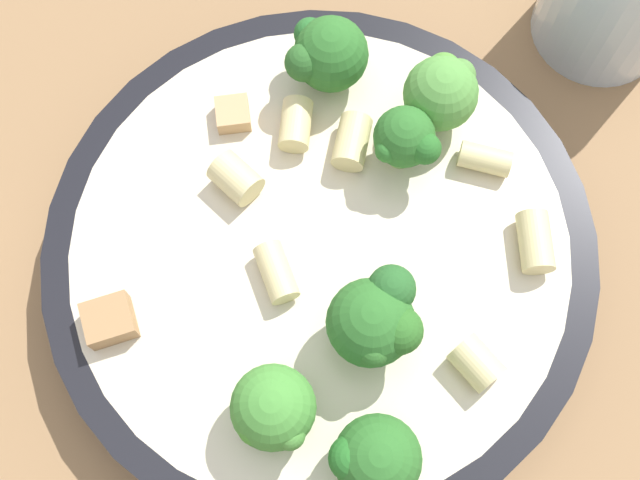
% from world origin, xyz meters
% --- Properties ---
extents(ground_plane, '(2.00, 2.00, 0.00)m').
position_xyz_m(ground_plane, '(0.00, 0.00, 0.00)').
color(ground_plane, '#936D47').
extents(pasta_bowl, '(0.27, 0.27, 0.03)m').
position_xyz_m(pasta_bowl, '(0.00, 0.00, 0.02)').
color(pasta_bowl, black).
rests_on(pasta_bowl, ground_plane).
extents(broccoli_floret_0, '(0.04, 0.04, 0.04)m').
position_xyz_m(broccoli_floret_0, '(-0.08, -0.02, 0.05)').
color(broccoli_floret_0, '#84AD60').
rests_on(broccoli_floret_0, pasta_bowl).
extents(broccoli_floret_1, '(0.04, 0.04, 0.04)m').
position_xyz_m(broccoli_floret_1, '(0.09, -0.01, 0.05)').
color(broccoli_floret_1, '#84AD60').
rests_on(broccoli_floret_1, pasta_bowl).
extents(broccoli_floret_2, '(0.04, 0.04, 0.04)m').
position_xyz_m(broccoli_floret_2, '(0.08, 0.05, 0.05)').
color(broccoli_floret_2, '#9EC175').
rests_on(broccoli_floret_2, pasta_bowl).
extents(broccoli_floret_3, '(0.05, 0.04, 0.05)m').
position_xyz_m(broccoli_floret_3, '(-0.02, -0.04, 0.06)').
color(broccoli_floret_3, '#84AD60').
rests_on(broccoli_floret_3, pasta_bowl).
extents(broccoli_floret_4, '(0.04, 0.04, 0.04)m').
position_xyz_m(broccoli_floret_4, '(-0.07, -0.07, 0.05)').
color(broccoli_floret_4, '#9EC175').
rests_on(broccoli_floret_4, pasta_bowl).
extents(broccoli_floret_5, '(0.03, 0.03, 0.04)m').
position_xyz_m(broccoli_floret_5, '(0.06, -0.01, 0.05)').
color(broccoli_floret_5, '#93B766').
rests_on(broccoli_floret_5, pasta_bowl).
extents(rigatoni_0, '(0.02, 0.03, 0.02)m').
position_xyz_m(rigatoni_0, '(0.01, 0.05, 0.04)').
color(rigatoni_0, beige).
rests_on(rigatoni_0, pasta_bowl).
extents(rigatoni_1, '(0.03, 0.02, 0.02)m').
position_xyz_m(rigatoni_1, '(0.05, 0.01, 0.04)').
color(rigatoni_1, beige).
rests_on(rigatoni_1, pasta_bowl).
extents(rigatoni_2, '(0.02, 0.03, 0.01)m').
position_xyz_m(rigatoni_2, '(0.08, -0.05, 0.04)').
color(rigatoni_2, beige).
rests_on(rigatoni_2, pasta_bowl).
extents(rigatoni_3, '(0.03, 0.02, 0.02)m').
position_xyz_m(rigatoni_3, '(0.05, 0.04, 0.04)').
color(rigatoni_3, beige).
rests_on(rigatoni_3, pasta_bowl).
extents(rigatoni_4, '(0.03, 0.03, 0.02)m').
position_xyz_m(rigatoni_4, '(0.05, -0.09, 0.04)').
color(rigatoni_4, beige).
rests_on(rigatoni_4, pasta_bowl).
extents(rigatoni_5, '(0.02, 0.03, 0.02)m').
position_xyz_m(rigatoni_5, '(-0.01, -0.09, 0.04)').
color(rigatoni_5, beige).
rests_on(rigatoni_5, pasta_bowl).
extents(rigatoni_6, '(0.03, 0.03, 0.01)m').
position_xyz_m(rigatoni_6, '(-0.02, 0.01, 0.04)').
color(rigatoni_6, beige).
rests_on(rigatoni_6, pasta_bowl).
extents(chicken_chunk_0, '(0.03, 0.03, 0.01)m').
position_xyz_m(chicken_chunk_0, '(-0.08, 0.06, 0.04)').
color(chicken_chunk_0, '#A87A4C').
rests_on(chicken_chunk_0, pasta_bowl).
extents(chicken_chunk_1, '(0.02, 0.02, 0.01)m').
position_xyz_m(chicken_chunk_1, '(0.04, 0.07, 0.04)').
color(chicken_chunk_1, tan).
rests_on(chicken_chunk_1, pasta_bowl).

